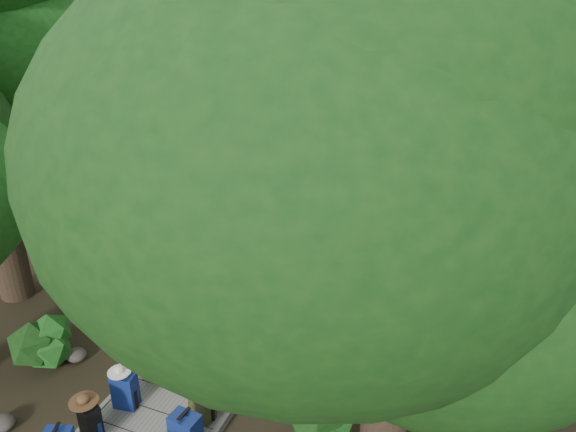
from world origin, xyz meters
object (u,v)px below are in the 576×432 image
at_px(duffel_right_black, 245,347).
at_px(kayak, 284,142).
at_px(backpack_left_b, 90,418).
at_px(backpack_right_d, 202,404).
at_px(backpack_left_c, 125,388).
at_px(backpack_right_c, 186,432).
at_px(lone_suitcase_on_sand, 363,174).
at_px(sun_lounger, 485,169).
at_px(duffel_right_khaki, 220,387).
at_px(suitcase_on_boardwalk, 158,362).

distance_m(duffel_right_black, kayak, 12.09).
bearing_deg(backpack_left_b, backpack_right_d, 55.06).
distance_m(backpack_left_c, backpack_right_c, 1.41).
relative_size(lone_suitcase_on_sand, kayak, 0.17).
xyz_separation_m(backpack_left_b, kayak, (-2.58, 13.91, -0.23)).
bearing_deg(sun_lounger, backpack_right_d, -111.39).
bearing_deg(backpack_right_c, backpack_right_d, 104.77).
bearing_deg(backpack_right_c, duffel_right_black, 99.42).
distance_m(duffel_right_khaki, sun_lounger, 12.31).
height_order(backpack_right_d, duffel_right_black, backpack_right_d).
bearing_deg(backpack_left_c, kayak, 93.09).
bearing_deg(backpack_left_b, sun_lounger, 92.67).
relative_size(backpack_left_c, sun_lounger, 0.34).
height_order(backpack_left_c, backpack_right_c, backpack_right_c).
bearing_deg(kayak, backpack_left_b, -86.61).
distance_m(backpack_right_d, sun_lounger, 12.81).
distance_m(backpack_left_c, kayak, 13.50).
bearing_deg(backpack_right_d, duffel_right_khaki, 99.90).
relative_size(backpack_right_d, duffel_right_black, 0.87).
bearing_deg(sun_lounger, lone_suitcase_on_sand, -159.68).
bearing_deg(backpack_right_d, backpack_right_c, -68.08).
bearing_deg(lone_suitcase_on_sand, duffel_right_khaki, -91.89).
bearing_deg(kayak, sun_lounger, -11.95).
xyz_separation_m(backpack_right_c, backpack_right_d, (-0.10, 0.64, -0.09)).
height_order(backpack_left_b, backpack_right_c, backpack_right_c).
bearing_deg(backpack_right_c, suitcase_on_boardwalk, 142.71).
bearing_deg(lone_suitcase_on_sand, suitcase_on_boardwalk, -98.71).
relative_size(duffel_right_khaki, kayak, 0.15).
distance_m(backpack_right_d, duffel_right_khaki, 0.52).
bearing_deg(backpack_left_b, kayak, 122.33).
relative_size(backpack_right_d, kayak, 0.15).
bearing_deg(backpack_left_b, suitcase_on_boardwalk, 103.71).
distance_m(backpack_right_c, lone_suitcase_on_sand, 11.24).
bearing_deg(duffel_right_black, kayak, 101.72).
xyz_separation_m(backpack_left_c, sun_lounger, (4.49, 12.62, -0.11)).
height_order(backpack_left_c, duffel_right_khaki, backpack_left_c).
bearing_deg(duffel_right_khaki, lone_suitcase_on_sand, 73.53).
xyz_separation_m(backpack_right_c, kayak, (-4.06, 13.64, -0.28)).
height_order(backpack_right_c, backpack_right_d, backpack_right_c).
xyz_separation_m(backpack_left_c, suitcase_on_boardwalk, (0.08, 0.78, -0.06)).
height_order(lone_suitcase_on_sand, sun_lounger, sun_lounger).
bearing_deg(sun_lounger, duffel_right_khaki, -111.86).
bearing_deg(sun_lounger, suitcase_on_boardwalk, -117.18).
bearing_deg(suitcase_on_boardwalk, lone_suitcase_on_sand, 65.35).
bearing_deg(backpack_left_b, backpack_right_c, 32.12).
height_order(backpack_right_d, kayak, backpack_right_d).
relative_size(backpack_left_b, lone_suitcase_on_sand, 1.02).
relative_size(lone_suitcase_on_sand, sun_lounger, 0.30).
relative_size(backpack_right_c, duffel_right_black, 1.16).
bearing_deg(duffel_right_black, duffel_right_khaki, -93.78).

